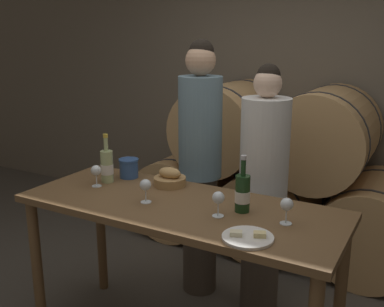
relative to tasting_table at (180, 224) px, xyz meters
The scene contains 14 objects.
stone_wall_back 2.26m from the tasting_table, 90.00° to the left, with size 10.00×0.12×3.20m.
barrel_stack 1.56m from the tasting_table, 90.00° to the left, with size 2.42×0.88×1.43m.
tasting_table is the anchor object (origin of this frame).
person_left 0.69m from the tasting_table, 108.61° to the left, with size 0.30×0.30×1.79m.
person_right 0.69m from the tasting_table, 68.79° to the left, with size 0.31×0.31×1.65m.
wine_bottle_red 0.42m from the tasting_table, 10.20° to the left, with size 0.08×0.08×0.30m.
wine_bottle_white 0.64m from the tasting_table, behind, with size 0.08×0.08×0.31m.
blue_crock 0.61m from the tasting_table, 155.30° to the left, with size 0.13×0.13×0.12m.
bread_basket 0.35m from the tasting_table, 131.58° to the left, with size 0.20×0.20×0.11m.
cheese_plate 0.56m from the tasting_table, 24.83° to the right, with size 0.24×0.24×0.04m.
wine_glass_far_left 0.63m from the tasting_table, behind, with size 0.06×0.06×0.13m.
wine_glass_left 0.29m from the tasting_table, 155.25° to the right, with size 0.06×0.06×0.13m.
wine_glass_center 0.35m from the tasting_table, 12.84° to the right, with size 0.06×0.06×0.13m.
wine_glass_right 0.63m from the tasting_table, ahead, with size 0.06×0.06×0.13m.
Camera 1 is at (1.19, -1.98, 1.82)m, focal length 42.00 mm.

